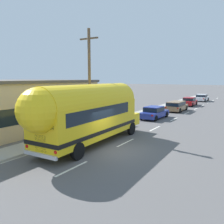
% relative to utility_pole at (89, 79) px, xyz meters
% --- Properties ---
extents(ground_plane, '(300.00, 300.00, 0.00)m').
position_rel_utility_pole_xyz_m(ground_plane, '(4.27, -3.43, -4.42)').
color(ground_plane, '#565454').
extents(lane_markings, '(3.86, 80.00, 0.01)m').
position_rel_utility_pole_xyz_m(lane_markings, '(1.65, 9.55, -4.42)').
color(lane_markings, silver).
rests_on(lane_markings, ground).
extents(sidewalk_slab, '(2.06, 90.00, 0.15)m').
position_rel_utility_pole_xyz_m(sidewalk_slab, '(-0.48, 6.57, -4.35)').
color(sidewalk_slab, '#9E9B93').
rests_on(sidewalk_slab, ground).
extents(utility_pole, '(1.80, 0.24, 8.50)m').
position_rel_utility_pole_xyz_m(utility_pole, '(0.00, 0.00, 0.00)').
color(utility_pole, brown).
rests_on(utility_pole, ground).
extents(painted_bus, '(2.79, 11.39, 4.12)m').
position_rel_utility_pole_xyz_m(painted_bus, '(2.44, -3.53, -2.12)').
color(painted_bus, yellow).
rests_on(painted_bus, ground).
extents(car_lead, '(2.05, 4.62, 1.37)m').
position_rel_utility_pole_xyz_m(car_lead, '(2.19, 9.00, -3.69)').
color(car_lead, navy).
rests_on(car_lead, ground).
extents(car_second, '(1.97, 4.73, 1.37)m').
position_rel_utility_pole_xyz_m(car_second, '(2.60, 16.07, -3.63)').
color(car_second, olive).
rests_on(car_second, ground).
extents(car_third, '(1.97, 4.69, 1.37)m').
position_rel_utility_pole_xyz_m(car_third, '(2.42, 23.77, -3.68)').
color(car_third, '#A5191E').
rests_on(car_third, ground).
extents(car_fourth, '(2.13, 4.31, 1.37)m').
position_rel_utility_pole_xyz_m(car_fourth, '(2.63, 32.57, -3.70)').
color(car_fourth, white).
rests_on(car_fourth, ground).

